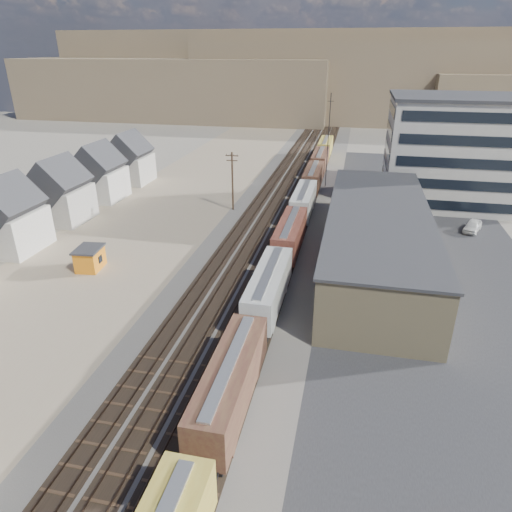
% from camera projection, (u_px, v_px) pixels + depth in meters
% --- Properties ---
extents(ground, '(300.00, 300.00, 0.00)m').
position_uv_depth(ground, '(203.00, 367.00, 40.15)').
color(ground, '#6B6356').
rests_on(ground, ground).
extents(ballast_bed, '(18.00, 200.00, 0.06)m').
position_uv_depth(ballast_bed, '(288.00, 199.00, 84.57)').
color(ballast_bed, '#4C4742').
rests_on(ballast_bed, ground).
extents(dirt_yard, '(24.00, 180.00, 0.03)m').
position_uv_depth(dirt_yard, '(167.00, 209.00, 79.57)').
color(dirt_yard, '#87725D').
rests_on(dirt_yard, ground).
extents(asphalt_lot, '(26.00, 120.00, 0.04)m').
position_uv_depth(asphalt_lot, '(421.00, 239.00, 66.97)').
color(asphalt_lot, '#232326').
rests_on(asphalt_lot, ground).
extents(rail_tracks, '(11.40, 200.00, 0.24)m').
position_uv_depth(rail_tracks, '(286.00, 199.00, 84.64)').
color(rail_tracks, black).
rests_on(rail_tracks, ground).
extents(freight_train, '(3.00, 119.74, 4.46)m').
position_uv_depth(freight_train, '(297.00, 216.00, 67.87)').
color(freight_train, black).
rests_on(freight_train, ground).
extents(warehouse, '(12.40, 40.40, 7.25)m').
position_uv_depth(warehouse, '(376.00, 237.00, 57.94)').
color(warehouse, tan).
rests_on(warehouse, ground).
extents(office_tower, '(22.60, 18.60, 18.45)m').
position_uv_depth(office_tower, '(452.00, 150.00, 79.71)').
color(office_tower, '#9E998E').
rests_on(office_tower, ground).
extents(utility_pole_north, '(2.20, 0.32, 10.00)m').
position_uv_depth(utility_pole_north, '(232.00, 180.00, 76.92)').
color(utility_pole_north, '#382619').
rests_on(utility_pole_north, ground).
extents(radio_mast, '(1.20, 0.16, 18.00)m').
position_uv_depth(radio_mast, '(328.00, 141.00, 88.51)').
color(radio_mast, black).
rests_on(radio_mast, ground).
extents(townhouse_row, '(8.15, 68.16, 10.47)m').
position_uv_depth(townhouse_row, '(36.00, 206.00, 67.16)').
color(townhouse_row, '#B7B2A8').
rests_on(townhouse_row, ground).
extents(hills_north, '(265.00, 80.00, 32.00)m').
position_uv_depth(hills_north, '(334.00, 79.00, 183.47)').
color(hills_north, brown).
rests_on(hills_north, ground).
extents(maintenance_shed, '(3.44, 4.23, 2.87)m').
position_uv_depth(maintenance_shed, '(90.00, 258.00, 57.37)').
color(maintenance_shed, orange).
rests_on(maintenance_shed, ground).
extents(parked_car_blue, '(4.24, 5.98, 1.51)m').
position_uv_depth(parked_car_blue, '(441.00, 205.00, 79.03)').
color(parked_car_blue, navy).
rests_on(parked_car_blue, ground).
extents(parked_car_far, '(3.81, 5.38, 1.70)m').
position_uv_depth(parked_car_far, '(473.00, 226.00, 69.44)').
color(parked_car_far, silver).
rests_on(parked_car_far, ground).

